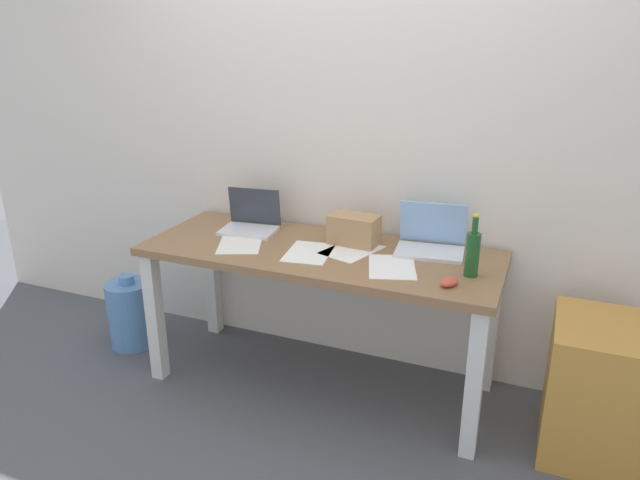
{
  "coord_description": "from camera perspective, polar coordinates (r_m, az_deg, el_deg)",
  "views": [
    {
      "loc": [
        1.03,
        -2.51,
        1.79
      ],
      "look_at": [
        0.0,
        0.0,
        0.81
      ],
      "focal_mm": 32.93,
      "sensor_mm": 36.0,
      "label": 1
    }
  ],
  "objects": [
    {
      "name": "computer_mouse",
      "position": [
        2.55,
        12.45,
        -3.99
      ],
      "size": [
        0.09,
        0.11,
        0.03
      ],
      "primitive_type": "ellipsoid",
      "rotation": [
        0.0,
        0.0,
        -0.37
      ],
      "color": "#D84C38",
      "rests_on": "desk"
    },
    {
      "name": "back_wall",
      "position": [
        3.12,
        2.84,
        10.83
      ],
      "size": [
        5.2,
        0.08,
        2.6
      ],
      "primitive_type": "cube",
      "color": "silver",
      "rests_on": "ground"
    },
    {
      "name": "cardboard_box",
      "position": [
        2.95,
        3.32,
        0.99
      ],
      "size": [
        0.25,
        0.16,
        0.15
      ],
      "primitive_type": "cube",
      "rotation": [
        0.0,
        0.0,
        -0.07
      ],
      "color": "tan",
      "rests_on": "desk"
    },
    {
      "name": "paper_sheet_center",
      "position": [
        2.86,
        -1.09,
        -1.22
      ],
      "size": [
        0.25,
        0.32,
        0.0
      ],
      "primitive_type": "cube",
      "rotation": [
        0.0,
        0.0,
        0.14
      ],
      "color": "white",
      "rests_on": "desk"
    },
    {
      "name": "beer_bottle",
      "position": [
        2.64,
        14.61,
        -1.19
      ],
      "size": [
        0.06,
        0.06,
        0.28
      ],
      "color": "#1E5123",
      "rests_on": "desk"
    },
    {
      "name": "paper_sheet_near_back",
      "position": [
        2.89,
        3.11,
        -0.98
      ],
      "size": [
        0.29,
        0.35,
        0.0
      ],
      "primitive_type": "cube",
      "rotation": [
        0.0,
        0.0,
        -0.31
      ],
      "color": "white",
      "rests_on": "desk"
    },
    {
      "name": "desk",
      "position": [
        2.94,
        -0.0,
        -2.86
      ],
      "size": [
        1.77,
        0.68,
        0.76
      ],
      "color": "olive",
      "rests_on": "ground"
    },
    {
      "name": "paper_sheet_front_right",
      "position": [
        2.71,
        7.0,
        -2.6
      ],
      "size": [
        0.29,
        0.35,
        0.0
      ],
      "primitive_type": "cube",
      "rotation": [
        0.0,
        0.0,
        0.31
      ],
      "color": "white",
      "rests_on": "desk"
    },
    {
      "name": "water_cooler_jug",
      "position": [
        3.67,
        -17.94,
        -6.8
      ],
      "size": [
        0.26,
        0.26,
        0.44
      ],
      "color": "#598CC6",
      "rests_on": "ground"
    },
    {
      "name": "filing_cabinet",
      "position": [
        2.9,
        25.16,
        -12.98
      ],
      "size": [
        0.4,
        0.48,
        0.62
      ],
      "primitive_type": "cube",
      "color": "#C68938",
      "rests_on": "ground"
    },
    {
      "name": "paper_sheet_front_left",
      "position": [
        3.0,
        -7.77,
        -0.37
      ],
      "size": [
        0.31,
        0.35,
        0.0
      ],
      "primitive_type": "cube",
      "rotation": [
        0.0,
        0.0,
        0.4
      ],
      "color": "white",
      "rests_on": "desk"
    },
    {
      "name": "laptop_right",
      "position": [
        2.91,
        10.7,
        -0.15
      ],
      "size": [
        0.35,
        0.27,
        0.23
      ],
      "color": "silver",
      "rests_on": "desk"
    },
    {
      "name": "ground_plane",
      "position": [
        3.25,
        -0.0,
        -13.55
      ],
      "size": [
        8.0,
        8.0,
        0.0
      ],
      "primitive_type": "plane",
      "color": "#515459"
    },
    {
      "name": "laptop_left",
      "position": [
        3.18,
        -6.76,
        1.77
      ],
      "size": [
        0.31,
        0.25,
        0.22
      ],
      "color": "silver",
      "rests_on": "desk"
    }
  ]
}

